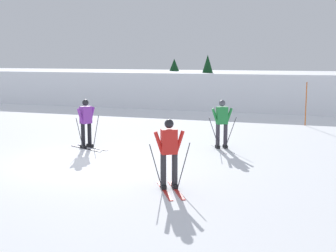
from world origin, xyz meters
TOP-DOWN VIEW (x-y plane):
  - ground_plane at (0.00, 0.00)m, footprint 120.00×120.00m
  - far_snow_ridge at (0.00, 18.10)m, footprint 80.00×7.95m
  - skier_purple at (-1.11, 2.04)m, footprint 1.62×0.98m
  - skier_red at (3.31, -1.86)m, footprint 1.13×1.57m
  - skier_green at (3.42, 3.45)m, footprint 1.11×1.57m
  - trail_marker_pole at (5.92, 10.20)m, footprint 0.05×0.05m
  - conifer_far_left at (-0.27, 15.95)m, footprint 1.53×1.53m
  - conifer_far_right at (-3.47, 18.99)m, footprint 1.91×1.91m

SIDE VIEW (x-z plane):
  - ground_plane at x=0.00m, z-range 0.00..0.00m
  - skier_green at x=3.42m, z-range 0.06..1.77m
  - skier_purple at x=-1.11m, z-range 0.06..1.77m
  - skier_red at x=3.31m, z-range 0.06..1.77m
  - trail_marker_pole at x=5.92m, z-range 0.00..2.03m
  - far_snow_ridge at x=0.00m, z-range 0.00..2.21m
  - conifer_far_right at x=-3.47m, z-range 0.33..3.41m
  - conifer_far_left at x=-0.27m, z-range 0.36..3.69m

